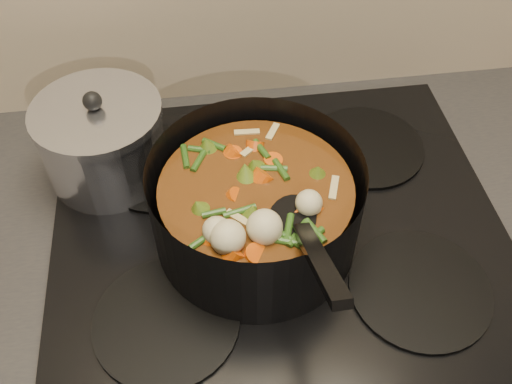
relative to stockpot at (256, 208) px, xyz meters
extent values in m
cube|color=brown|center=(0.03, 0.02, -0.56)|extent=(2.60, 0.60, 0.86)
cube|color=black|center=(0.03, 0.02, -0.11)|extent=(2.64, 0.64, 0.05)
cube|color=black|center=(0.03, 0.02, -0.07)|extent=(0.62, 0.54, 0.02)
cylinder|color=black|center=(-0.13, -0.11, -0.06)|extent=(0.18, 0.18, 0.01)
cylinder|color=black|center=(0.19, -0.11, -0.06)|extent=(0.18, 0.18, 0.01)
cylinder|color=black|center=(-0.13, 0.15, -0.06)|extent=(0.18, 0.18, 0.01)
cylinder|color=black|center=(0.19, 0.15, -0.06)|extent=(0.18, 0.18, 0.01)
cylinder|color=black|center=(0.00, 0.00, 0.00)|extent=(0.31, 0.31, 0.13)
cylinder|color=black|center=(0.00, 0.00, -0.06)|extent=(0.26, 0.26, 0.01)
cylinder|color=#5B2B0F|center=(0.00, 0.00, -0.01)|extent=(0.24, 0.24, 0.09)
cylinder|color=#CF5B09|center=(0.04, 0.00, 0.04)|extent=(0.02, 0.03, 0.02)
cylinder|color=#CF5B09|center=(0.04, 0.05, 0.04)|extent=(0.04, 0.04, 0.02)
cylinder|color=#CF5B09|center=(-0.03, 0.09, 0.04)|extent=(0.04, 0.04, 0.02)
cylinder|color=#CF5B09|center=(-0.05, 0.02, 0.04)|extent=(0.03, 0.03, 0.02)
cylinder|color=#CF5B09|center=(-0.06, -0.05, 0.04)|extent=(0.04, 0.03, 0.02)
cylinder|color=#CF5B09|center=(0.00, -0.04, 0.04)|extent=(0.04, 0.04, 0.02)
cylinder|color=#CF5B09|center=(0.05, -0.04, 0.04)|extent=(0.03, 0.04, 0.02)
cylinder|color=#CF5B09|center=(0.09, 0.03, 0.04)|extent=(0.03, 0.03, 0.02)
cylinder|color=#CF5B09|center=(0.02, 0.05, 0.04)|extent=(0.04, 0.04, 0.02)
cylinder|color=#CF5B09|center=(-0.05, 0.06, 0.04)|extent=(0.04, 0.04, 0.02)
cylinder|color=#CF5B09|center=(-0.04, 0.00, 0.04)|extent=(0.03, 0.03, 0.02)
sphere|color=beige|center=(0.06, 0.00, 0.05)|extent=(0.04, 0.04, 0.04)
sphere|color=beige|center=(-0.02, 0.05, 0.05)|extent=(0.04, 0.04, 0.04)
sphere|color=beige|center=(-0.04, -0.04, 0.05)|extent=(0.04, 0.04, 0.04)
sphere|color=beige|center=(0.05, -0.02, 0.05)|extent=(0.04, 0.04, 0.04)
cone|color=#556D1B|center=(-0.03, -0.07, 0.04)|extent=(0.04, 0.04, 0.03)
cone|color=#556D1B|center=(0.06, -0.04, 0.04)|extent=(0.04, 0.04, 0.03)
cone|color=#556D1B|center=(0.05, 0.06, 0.04)|extent=(0.04, 0.04, 0.03)
cone|color=#556D1B|center=(-0.05, 0.06, 0.04)|extent=(0.04, 0.04, 0.03)
cone|color=#556D1B|center=(-0.07, -0.04, 0.04)|extent=(0.04, 0.04, 0.03)
cone|color=#556D1B|center=(0.03, -0.07, 0.04)|extent=(0.04, 0.04, 0.03)
cylinder|color=#2D4D16|center=(0.03, 0.03, 0.04)|extent=(0.01, 0.04, 0.01)
cylinder|color=#2D4D16|center=(0.00, 0.09, 0.04)|extent=(0.03, 0.03, 0.01)
cylinder|color=#2D4D16|center=(-0.05, 0.06, 0.04)|extent=(0.04, 0.02, 0.01)
cylinder|color=#2D4D16|center=(-0.06, 0.01, 0.04)|extent=(0.02, 0.04, 0.01)
cylinder|color=#2D4D16|center=(-0.03, -0.02, 0.04)|extent=(0.02, 0.04, 0.01)
cylinder|color=#2D4D16|center=(-0.01, -0.09, 0.04)|extent=(0.04, 0.02, 0.01)
cylinder|color=#2D4D16|center=(0.04, -0.06, 0.04)|extent=(0.03, 0.03, 0.01)
cylinder|color=#2D4D16|center=(0.06, -0.01, 0.04)|extent=(0.01, 0.04, 0.01)
cylinder|color=#2D4D16|center=(0.03, 0.02, 0.04)|extent=(0.03, 0.03, 0.01)
cylinder|color=#2D4D16|center=(0.02, 0.09, 0.04)|extent=(0.04, 0.02, 0.01)
cylinder|color=#2D4D16|center=(-0.04, 0.07, 0.04)|extent=(0.02, 0.04, 0.01)
cylinder|color=#2D4D16|center=(-0.06, 0.02, 0.04)|extent=(0.02, 0.04, 0.01)
cylinder|color=#2D4D16|center=(-0.04, -0.02, 0.04)|extent=(0.04, 0.02, 0.01)
cylinder|color=#2D4D16|center=(-0.03, -0.09, 0.04)|extent=(0.03, 0.03, 0.01)
cylinder|color=#2D4D16|center=(0.03, -0.07, 0.04)|extent=(0.01, 0.04, 0.01)
cylinder|color=#2D4D16|center=(0.05, -0.02, 0.04)|extent=(0.03, 0.03, 0.01)
cube|color=tan|center=(-0.07, -0.01, 0.04)|extent=(0.04, 0.01, 0.00)
cube|color=tan|center=(0.01, -0.07, 0.04)|extent=(0.02, 0.04, 0.00)
cube|color=tan|center=(0.06, 0.02, 0.04)|extent=(0.04, 0.03, 0.00)
cube|color=tan|center=(-0.02, 0.06, 0.04)|extent=(0.03, 0.03, 0.00)
cube|color=tan|center=(-0.06, -0.02, 0.04)|extent=(0.03, 0.04, 0.00)
ellipsoid|color=black|center=(0.03, -0.06, 0.04)|extent=(0.08, 0.09, 0.01)
cube|color=black|center=(0.04, -0.15, 0.09)|extent=(0.02, 0.16, 0.10)
cylinder|color=silver|center=(-0.20, 0.15, -0.01)|extent=(0.17, 0.17, 0.11)
cylinder|color=silver|center=(-0.20, 0.15, 0.05)|extent=(0.18, 0.18, 0.01)
sphere|color=black|center=(-0.20, 0.15, 0.07)|extent=(0.03, 0.03, 0.03)
camera|label=1|loc=(-0.07, -0.46, 0.56)|focal=40.00mm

